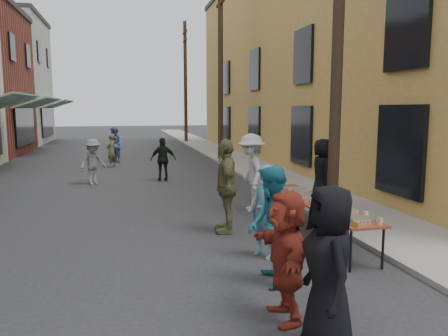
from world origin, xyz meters
name	(u,v)px	position (x,y,z in m)	size (l,w,h in m)	color
ground	(161,285)	(0.00, 0.00, 0.00)	(120.00, 120.00, 0.00)	#28282B
sidewalk	(234,159)	(5.00, 15.00, 0.05)	(2.20, 60.00, 0.10)	gray
building_ochre	(357,60)	(11.10, 14.00, 5.00)	(10.00, 28.00, 10.00)	#BD8643
utility_pole_near	(338,23)	(4.30, 3.00, 4.50)	(0.26, 0.26, 9.00)	#2D2116
utility_pole_mid	(220,69)	(4.30, 15.00, 4.50)	(0.26, 0.26, 9.00)	#2D2116
utility_pole_far	(185,83)	(4.30, 27.00, 4.50)	(0.26, 0.26, 9.00)	#2D2116
serving_table	(317,203)	(3.30, 1.71, 0.71)	(0.70, 4.00, 0.75)	maroon
catering_tray_sausage	(360,220)	(3.30, 0.06, 0.79)	(0.50, 0.33, 0.08)	maroon
catering_tray_foil_b	(341,211)	(3.30, 0.71, 0.79)	(0.50, 0.33, 0.08)	#B2B2B7
catering_tray_buns	(324,203)	(3.30, 1.41, 0.79)	(0.50, 0.33, 0.08)	tan
catering_tray_foil_d	(309,196)	(3.30, 2.11, 0.79)	(0.50, 0.33, 0.08)	#B2B2B7
catering_tray_buns_end	(296,190)	(3.30, 2.81, 0.79)	(0.50, 0.33, 0.08)	tan
condiment_jar_a	(358,225)	(3.08, -0.24, 0.79)	(0.07, 0.07, 0.08)	#A57F26
condiment_jar_b	(355,224)	(3.08, -0.14, 0.79)	(0.07, 0.07, 0.08)	#A57F26
condiment_jar_c	(352,222)	(3.08, -0.04, 0.79)	(0.07, 0.07, 0.08)	#A57F26
cup_stack	(380,222)	(3.50, -0.19, 0.81)	(0.08, 0.08, 0.12)	tan
guest_front_a	(329,269)	(1.61, -2.17, 0.91)	(0.89, 0.58, 1.83)	black
guest_front_b	(265,211)	(1.90, 0.84, 0.82)	(0.60, 0.39, 1.64)	teal
guest_front_c	(271,226)	(1.60, -0.35, 0.90)	(0.87, 0.68, 1.79)	teal
guest_front_d	(251,172)	(2.68, 4.29, 0.99)	(1.28, 0.74, 1.98)	silver
guest_front_e	(226,186)	(1.60, 2.52, 0.99)	(1.16, 0.48, 1.98)	brown
guest_queue_back	(286,256)	(1.42, -1.40, 0.82)	(1.52, 0.48, 1.64)	maroon
server	(322,172)	(4.49, 3.99, 0.97)	(0.85, 0.55, 1.74)	black
passerby_left	(93,162)	(-1.50, 9.23, 0.79)	(1.02, 0.58, 1.57)	slate
passerby_mid	(163,159)	(0.92, 9.41, 0.78)	(0.92, 0.38, 1.57)	black
passerby_right	(111,151)	(-0.98, 13.69, 0.74)	(0.54, 0.35, 1.48)	brown
passerby_far	(115,145)	(-0.85, 15.39, 0.86)	(0.83, 0.65, 1.71)	#5368A0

